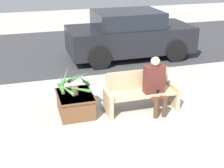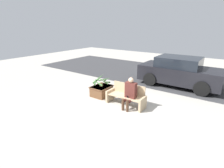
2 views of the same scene
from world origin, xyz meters
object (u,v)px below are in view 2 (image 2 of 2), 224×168
Objects in this scene: person_seated at (130,92)px; planter_box at (102,90)px; potted_plant at (101,81)px; bench at (126,96)px; parked_car at (179,72)px.

planter_box is (-1.72, 0.36, -0.42)m from person_seated.
planter_box is at bearing -21.45° from potted_plant.
bench is at bearing 146.04° from person_seated.
person_seated is 1.55× the size of potted_plant.
planter_box is 0.23× the size of parked_car.
parked_car reaches higher than potted_plant.
person_seated is 0.30× the size of parked_car.
person_seated is at bearing -33.96° from bench.
potted_plant is at bearing 168.15° from person_seated.
parked_car is at bearing 78.61° from person_seated.
bench is at bearing -105.67° from parked_car.
parked_car is at bearing 74.33° from bench.
person_seated reaches higher than bench.
person_seated is (0.26, -0.18, 0.28)m from bench.
bench is 0.42m from person_seated.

